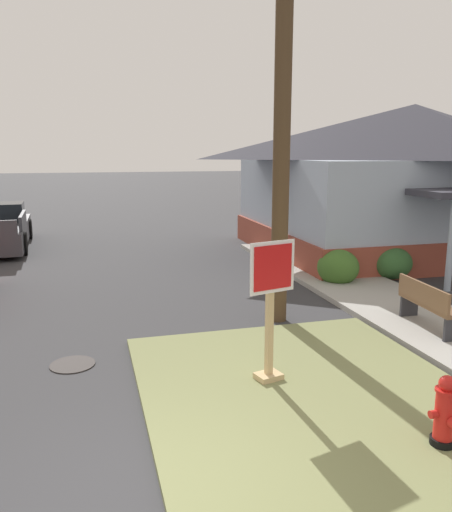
% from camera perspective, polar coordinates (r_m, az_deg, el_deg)
% --- Properties ---
extents(ground_plane, '(160.00, 160.00, 0.00)m').
position_cam_1_polar(ground_plane, '(5.48, -10.18, -25.66)').
color(ground_plane, '#333335').
extents(grass_corner_patch, '(4.45, 5.28, 0.08)m').
position_cam_1_polar(grass_corner_patch, '(7.36, 9.00, -14.86)').
color(grass_corner_patch, olive).
rests_on(grass_corner_patch, ground).
extents(sidewalk_strip, '(2.20, 14.38, 0.12)m').
position_cam_1_polar(sidewalk_strip, '(11.87, 17.08, -4.78)').
color(sidewalk_strip, '#9E9B93').
rests_on(sidewalk_strip, ground).
extents(fire_hydrant, '(0.38, 0.34, 0.82)m').
position_cam_1_polar(fire_hydrant, '(6.39, 23.18, -15.73)').
color(fire_hydrant, black).
rests_on(fire_hydrant, grass_corner_patch).
extents(stop_sign, '(0.71, 0.36, 2.02)m').
position_cam_1_polar(stop_sign, '(7.25, 4.94, -6.47)').
color(stop_sign, tan).
rests_on(stop_sign, grass_corner_patch).
extents(manhole_cover, '(0.70, 0.70, 0.02)m').
position_cam_1_polar(manhole_cover, '(8.58, -16.69, -11.47)').
color(manhole_cover, black).
rests_on(manhole_cover, ground).
extents(street_bench, '(0.51, 1.58, 0.85)m').
position_cam_1_polar(street_bench, '(10.05, 21.52, -4.90)').
color(street_bench, brown).
rests_on(street_bench, sidewalk_strip).
extents(utility_pole, '(1.65, 0.32, 9.70)m').
position_cam_1_polar(utility_pole, '(9.95, 6.42, 21.46)').
color(utility_pole, '#4C3823').
rests_on(utility_pole, ground).
extents(corner_house, '(10.32, 8.97, 4.80)m').
position_cam_1_polar(corner_house, '(18.34, 19.85, 8.29)').
color(corner_house, brown).
rests_on(corner_house, ground).
extents(shrub_near_porch, '(1.08, 1.08, 0.87)m').
position_cam_1_polar(shrub_near_porch, '(14.09, 17.87, -0.72)').
color(shrub_near_porch, '#2F592A').
rests_on(shrub_near_porch, ground).
extents(shrub_by_curb, '(1.04, 1.04, 0.90)m').
position_cam_1_polar(shrub_by_curb, '(13.12, 12.36, -1.23)').
color(shrub_by_curb, '#3B6425').
rests_on(shrub_by_curb, ground).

